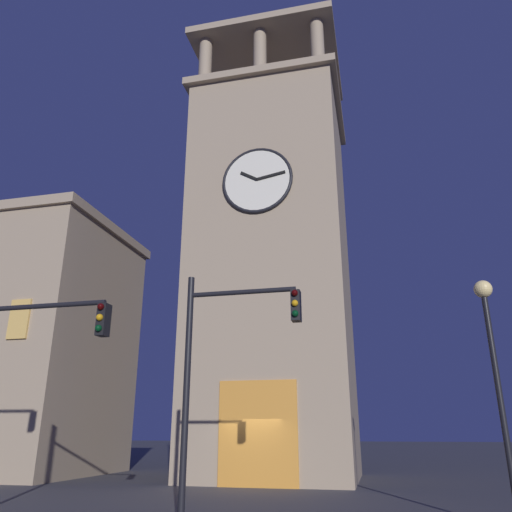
% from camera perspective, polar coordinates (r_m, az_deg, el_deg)
% --- Properties ---
extents(ground_plane, '(200.00, 200.00, 0.00)m').
position_cam_1_polar(ground_plane, '(21.01, -0.56, -24.94)').
color(ground_plane, '#424247').
extents(clocktower, '(7.91, 7.88, 25.60)m').
position_cam_1_polar(clocktower, '(25.72, 2.02, -0.97)').
color(clocktower, gray).
rests_on(clocktower, ground_plane).
extents(traffic_signal_near, '(2.89, 0.41, 5.76)m').
position_cam_1_polar(traffic_signal_near, '(12.23, -3.85, -11.23)').
color(traffic_signal_near, black).
rests_on(traffic_signal_near, ground_plane).
extents(traffic_signal_mid, '(3.69, 0.41, 5.51)m').
position_cam_1_polar(traffic_signal_mid, '(13.31, -26.16, -10.69)').
color(traffic_signal_mid, black).
rests_on(traffic_signal_mid, ground_plane).
extents(street_lamp, '(0.44, 0.44, 5.59)m').
position_cam_1_polar(street_lamp, '(13.37, 25.39, -9.71)').
color(street_lamp, black).
rests_on(street_lamp, ground_plane).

